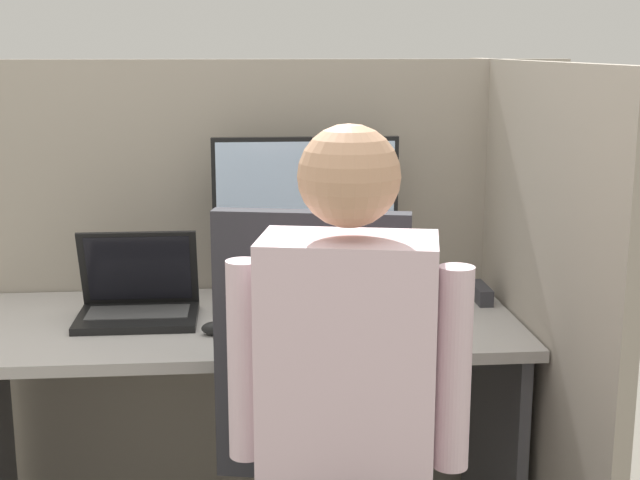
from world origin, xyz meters
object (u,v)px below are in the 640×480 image
at_px(paper_box, 306,287).
at_px(carrot_toy, 371,334).
at_px(office_chair, 330,474).
at_px(coffee_mug, 420,282).
at_px(monitor, 306,202).
at_px(person, 356,412).
at_px(stapler, 480,293).
at_px(laptop, 138,302).

relative_size(paper_box, carrot_toy, 1.89).
relative_size(office_chair, coffee_mug, 10.25).
bearing_deg(monitor, person, -87.91).
distance_m(paper_box, office_chair, 0.77).
bearing_deg(stapler, person, -119.22).
relative_size(stapler, office_chair, 0.13).
relative_size(carrot_toy, office_chair, 0.14).
bearing_deg(stapler, coffee_mug, 174.08).
bearing_deg(office_chair, person, -78.38).
xyz_separation_m(paper_box, coffee_mug, (0.33, -0.04, 0.02)).
bearing_deg(coffee_mug, laptop, -172.00).
bearing_deg(person, office_chair, 101.62).
relative_size(monitor, office_chair, 0.47).
height_order(paper_box, coffee_mug, coffee_mug).
bearing_deg(person, monitor, 92.09).
distance_m(laptop, office_chair, 0.78).
height_order(monitor, person, person).
bearing_deg(carrot_toy, monitor, 108.41).
relative_size(stapler, carrot_toy, 0.89).
xyz_separation_m(stapler, person, (-0.47, -0.84, 0.01)).
distance_m(stapler, office_chair, 0.87).
height_order(laptop, carrot_toy, laptop).
xyz_separation_m(monitor, office_chair, (0.00, -0.74, -0.46)).
bearing_deg(office_chair, carrot_toy, 68.71).
xyz_separation_m(laptop, coffee_mug, (0.79, 0.11, 0.01)).
bearing_deg(carrot_toy, stapler, 42.39).
distance_m(paper_box, person, 0.90).
bearing_deg(monitor, carrot_toy, -71.59).
height_order(stapler, coffee_mug, coffee_mug).
bearing_deg(paper_box, office_chair, -89.99).
bearing_deg(paper_box, monitor, 90.00).
bearing_deg(office_chair, coffee_mug, 64.84).
distance_m(carrot_toy, coffee_mug, 0.40).
height_order(monitor, office_chair, monitor).
xyz_separation_m(monitor, person, (0.03, -0.90, -0.26)).
bearing_deg(stapler, office_chair, -126.49).
xyz_separation_m(laptop, office_chair, (0.46, -0.58, -0.22)).
bearing_deg(stapler, paper_box, 172.96).
relative_size(laptop, stapler, 2.20).
bearing_deg(carrot_toy, coffee_mug, 61.32).
xyz_separation_m(laptop, carrot_toy, (0.60, -0.24, -0.03)).
bearing_deg(laptop, office_chair, -51.55).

